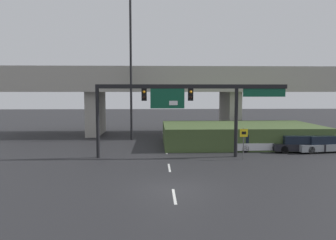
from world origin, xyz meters
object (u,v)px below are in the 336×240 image
at_px(parked_sedan_near_right, 256,143).
at_px(parked_sedan_mid_right, 296,144).
at_px(highway_light_pole_near, 131,62).
at_px(parked_sedan_far_right, 320,144).
at_px(signal_gantry, 184,99).
at_px(speed_limit_sign, 244,139).

xyz_separation_m(parked_sedan_near_right, parked_sedan_mid_right, (3.24, -0.71, -0.02)).
relative_size(parked_sedan_near_right, parked_sedan_mid_right, 1.00).
bearing_deg(parked_sedan_mid_right, highway_light_pole_near, 156.49).
bearing_deg(highway_light_pole_near, parked_sedan_mid_right, -26.81).
height_order(parked_sedan_near_right, parked_sedan_mid_right, parked_sedan_near_right).
relative_size(parked_sedan_near_right, parked_sedan_far_right, 0.88).
bearing_deg(parked_sedan_near_right, highway_light_pole_near, 147.17).
xyz_separation_m(signal_gantry, parked_sedan_far_right, (11.91, 1.94, -3.97)).
bearing_deg(parked_sedan_near_right, speed_limit_sign, -122.34).
height_order(signal_gantry, highway_light_pole_near, highway_light_pole_near).
relative_size(signal_gantry, parked_sedan_far_right, 3.05).
xyz_separation_m(highway_light_pole_near, parked_sedan_far_right, (16.75, -7.45, -7.58)).
relative_size(highway_light_pole_near, parked_sedan_mid_right, 3.64).
distance_m(parked_sedan_mid_right, parked_sedan_far_right, 2.06).
distance_m(highway_light_pole_near, parked_sedan_far_right, 19.83).
distance_m(highway_light_pole_near, parked_sedan_mid_right, 18.12).
xyz_separation_m(signal_gantry, highway_light_pole_near, (-4.83, 9.40, 3.61)).
bearing_deg(parked_sedan_far_right, signal_gantry, -179.55).
height_order(signal_gantry, speed_limit_sign, signal_gantry).
bearing_deg(signal_gantry, highway_light_pole_near, 117.23).
distance_m(speed_limit_sign, highway_light_pole_near, 15.51).
distance_m(signal_gantry, parked_sedan_near_right, 8.16).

